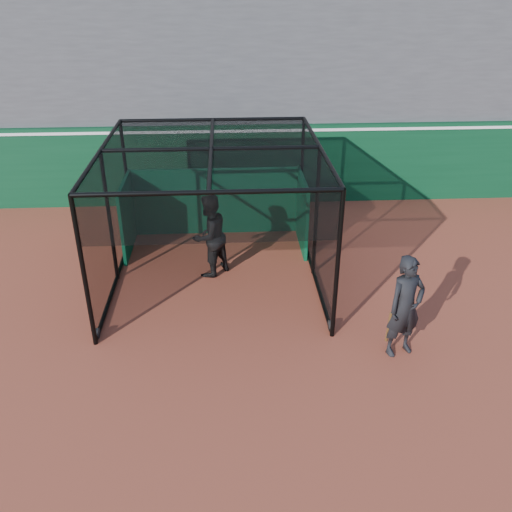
{
  "coord_description": "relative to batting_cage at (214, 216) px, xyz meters",
  "views": [
    {
      "loc": [
        0.21,
        -7.9,
        6.66
      ],
      "look_at": [
        0.78,
        2.0,
        1.4
      ],
      "focal_mm": 38.0,
      "sensor_mm": 36.0,
      "label": 1
    }
  ],
  "objects": [
    {
      "name": "ground",
      "position": [
        0.11,
        -3.68,
        -1.59
      ],
      "size": [
        120.0,
        120.0,
        0.0
      ],
      "primitive_type": "plane",
      "color": "brown",
      "rests_on": "ground"
    },
    {
      "name": "outfield_wall",
      "position": [
        0.11,
        4.82,
        -0.31
      ],
      "size": [
        50.0,
        0.5,
        2.5
      ],
      "color": "#0A3B1F",
      "rests_on": "ground"
    },
    {
      "name": "grandstand",
      "position": [
        0.11,
        8.59,
        2.88
      ],
      "size": [
        50.0,
        7.85,
        8.95
      ],
      "color": "#4C4C4F",
      "rests_on": "ground"
    },
    {
      "name": "batting_cage",
      "position": [
        0.0,
        0.0,
        0.0
      ],
      "size": [
        4.89,
        5.31,
        3.19
      ],
      "color": "black",
      "rests_on": "ground"
    },
    {
      "name": "batter",
      "position": [
        -0.13,
        0.11,
        -0.56
      ],
      "size": [
        1.26,
        1.26,
        2.06
      ],
      "primitive_type": "imported",
      "rotation": [
        0.0,
        0.0,
        3.93
      ],
      "color": "black",
      "rests_on": "ground"
    },
    {
      "name": "on_deck_player",
      "position": [
        3.62,
        -3.21,
        -0.55
      ],
      "size": [
        0.89,
        0.73,
        2.09
      ],
      "color": "black",
      "rests_on": "ground"
    }
  ]
}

